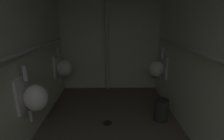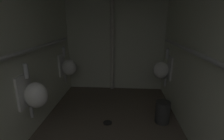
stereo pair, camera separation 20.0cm
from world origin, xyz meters
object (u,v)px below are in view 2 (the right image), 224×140
Objects in this scene: urinal_left_mid at (35,94)px; urinal_left_far at (68,67)px; waste_bin at (163,112)px; standpipe_back_wall at (112,38)px; floor_drain at (108,122)px; urinal_right_mid at (162,69)px.

urinal_left_mid is 1.34m from urinal_left_far.
standpipe_back_wall is at bearing 124.84° from waste_bin.
urinal_left_mid is 2.14× the size of waste_bin.
floor_drain is at bearing -174.29° from waste_bin.
urinal_left_mid is 1.90m from waste_bin.
floor_drain is at bearing -89.14° from standpipe_back_wall.
urinal_left_mid reaches higher than floor_drain.
urinal_left_far is 0.32× the size of standpipe_back_wall.
standpipe_back_wall reaches higher than urinal_left_mid.
urinal_left_mid is at bearing -155.34° from floor_drain.
urinal_left_far and urinal_right_mid have the same top height.
standpipe_back_wall reaches higher than urinal_left_far.
urinal_left_far reaches higher than waste_bin.
urinal_left_far is 1.12m from standpipe_back_wall.
urinal_left_mid and urinal_right_mid have the same top height.
urinal_right_mid is at bearing -26.94° from standpipe_back_wall.
standpipe_back_wall is at bearing 26.54° from urinal_left_far.
urinal_left_mid is 1.00× the size of urinal_right_mid.
standpipe_back_wall reaches higher than urinal_right_mid.
standpipe_back_wall is (0.88, 1.78, 0.54)m from urinal_left_mid.
waste_bin is (0.87, 0.09, 0.17)m from floor_drain.
urinal_left_mid is 1.00× the size of urinal_left_far.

